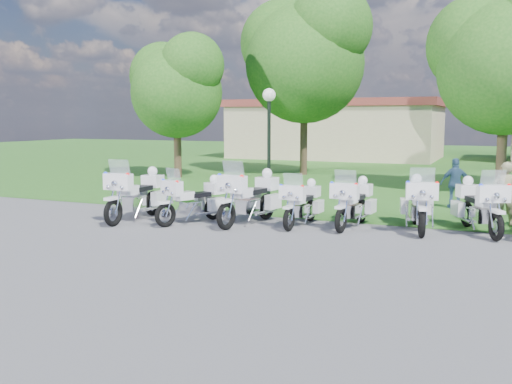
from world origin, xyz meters
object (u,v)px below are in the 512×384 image
at_px(motorcycle_3, 302,203).
at_px(bystander_a, 505,194).
at_px(motorcycle_4, 354,202).
at_px(motorcycle_1, 194,199).
at_px(motorcycle_6, 479,205).
at_px(bystander_c, 455,183).
at_px(motorcycle_2, 251,197).
at_px(motorcycle_0, 137,194).
at_px(lamp_post, 269,115).
at_px(motorcycle_5, 418,203).

xyz_separation_m(motorcycle_3, bystander_a, (4.86, 2.04, 0.24)).
bearing_deg(bystander_a, motorcycle_3, 19.28).
bearing_deg(motorcycle_4, motorcycle_1, 19.95).
bearing_deg(motorcycle_6, bystander_c, -102.16).
relative_size(motorcycle_1, motorcycle_3, 1.00).
xyz_separation_m(motorcycle_2, motorcycle_4, (2.64, 0.64, -0.08)).
xyz_separation_m(motorcycle_0, motorcycle_3, (4.47, 1.03, -0.13)).
height_order(motorcycle_4, lamp_post, lamp_post).
height_order(motorcycle_5, bystander_a, bystander_a).
relative_size(motorcycle_0, motorcycle_5, 1.07).
bearing_deg(motorcycle_0, motorcycle_6, -168.81).
bearing_deg(lamp_post, bystander_c, 7.11).
distance_m(motorcycle_0, bystander_c, 9.72).
xyz_separation_m(motorcycle_6, bystander_a, (0.58, 1.20, 0.16)).
bearing_deg(motorcycle_4, motorcycle_2, 18.12).
bearing_deg(motorcycle_6, bystander_a, -140.58).
distance_m(motorcycle_0, motorcycle_6, 8.96).
bearing_deg(motorcycle_4, bystander_c, -112.02).
xyz_separation_m(motorcycle_1, bystander_c, (6.23, 5.42, 0.15)).
xyz_separation_m(motorcycle_3, motorcycle_5, (2.87, 0.61, 0.09)).
relative_size(motorcycle_3, motorcycle_4, 0.93).
relative_size(motorcycle_0, motorcycle_4, 1.12).
xyz_separation_m(motorcycle_6, lamp_post, (-6.83, 3.04, 2.22)).
distance_m(motorcycle_5, bystander_c, 4.06).
bearing_deg(bystander_a, bystander_c, -64.63).
xyz_separation_m(motorcycle_3, motorcycle_6, (4.28, 0.84, 0.08)).
xyz_separation_m(motorcycle_2, motorcycle_5, (4.22, 0.92, -0.04)).
height_order(motorcycle_2, motorcycle_4, motorcycle_2).
bearing_deg(bystander_a, motorcycle_2, 17.21).
bearing_deg(lamp_post, motorcycle_5, -31.13).
distance_m(motorcycle_3, bystander_a, 5.28).
bearing_deg(motorcycle_0, motorcycle_2, -167.85).
height_order(motorcycle_3, motorcycle_6, motorcycle_6).
relative_size(motorcycle_1, motorcycle_6, 0.96).
relative_size(motorcycle_2, motorcycle_3, 1.20).
xyz_separation_m(motorcycle_1, bystander_a, (7.65, 2.83, 0.20)).
distance_m(motorcycle_1, motorcycle_6, 7.26).
bearing_deg(motorcycle_3, motorcycle_4, -163.08).
xyz_separation_m(motorcycle_1, lamp_post, (0.25, 4.68, 2.26)).
height_order(motorcycle_1, motorcycle_2, motorcycle_2).
relative_size(motorcycle_4, bystander_a, 1.37).
height_order(motorcycle_1, bystander_a, bystander_a).
height_order(lamp_post, bystander_c, lamp_post).
relative_size(motorcycle_0, motorcycle_1, 1.20).
bearing_deg(motorcycle_0, lamp_post, -112.34).
bearing_deg(motorcycle_5, motorcycle_2, -0.45).
distance_m(motorcycle_2, motorcycle_5, 4.32).
xyz_separation_m(motorcycle_5, motorcycle_6, (1.41, 0.23, -0.01)).
xyz_separation_m(motorcycle_2, motorcycle_3, (1.35, 0.30, -0.13)).
xyz_separation_m(motorcycle_0, lamp_post, (1.93, 4.91, 2.17)).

